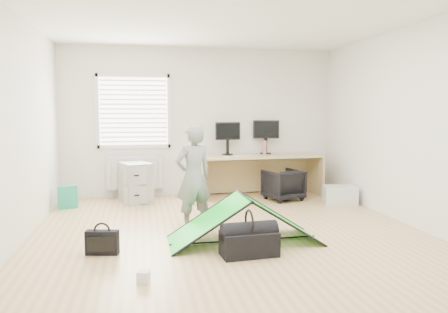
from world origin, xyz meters
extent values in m
plane|color=tan|center=(0.00, 0.00, 0.00)|extent=(5.50, 5.50, 0.00)
cube|color=silver|center=(0.00, 2.75, 1.35)|extent=(5.00, 0.02, 2.70)
cube|color=silver|center=(-1.20, 2.71, 1.55)|extent=(1.20, 0.06, 1.20)
cube|color=silver|center=(-1.20, 2.67, 0.45)|extent=(1.00, 0.12, 0.60)
cube|color=tan|center=(1.05, 2.35, 0.37)|extent=(2.22, 0.79, 0.75)
cube|color=#A0A3A5|center=(-1.19, 2.24, 0.34)|extent=(0.61, 0.70, 0.68)
cube|color=black|center=(0.48, 2.54, 0.97)|extent=(0.47, 0.15, 0.44)
cube|color=black|center=(1.22, 2.62, 0.98)|extent=(0.50, 0.23, 0.46)
cube|color=beige|center=(0.59, 2.15, 0.76)|extent=(0.50, 0.35, 0.02)
cylinder|color=#BD6A74|center=(1.19, 2.55, 0.87)|extent=(0.09, 0.09, 0.26)
imported|color=black|center=(1.34, 1.92, 0.27)|extent=(0.73, 0.74, 0.54)
imported|color=gray|center=(-0.42, 0.31, 0.69)|extent=(0.59, 0.48, 1.39)
cube|color=silver|center=(2.18, 1.45, 0.15)|extent=(0.60, 0.47, 0.30)
cube|color=#1E926F|center=(-2.26, 1.96, 0.18)|extent=(0.33, 0.20, 0.36)
cube|color=black|center=(-1.52, -0.50, 0.13)|extent=(0.37, 0.18, 0.26)
cube|color=silver|center=(-1.09, -1.37, 0.05)|extent=(0.13, 0.13, 0.11)
cube|color=black|center=(0.04, -0.84, 0.13)|extent=(0.63, 0.36, 0.26)
camera|label=1|loc=(-1.09, -5.28, 1.56)|focal=35.00mm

